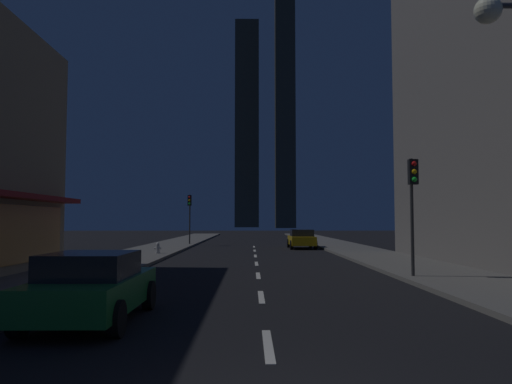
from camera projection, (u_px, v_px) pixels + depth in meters
ground_plane at (254, 249)px, 36.93m from camera, size 78.00×136.00×0.10m
sidewalk_right at (346, 247)px, 37.02m from camera, size 4.00×76.00×0.15m
sidewalk_left at (162, 248)px, 36.86m from camera, size 4.00×76.00×0.15m
lane_marking_center at (257, 269)px, 21.16m from camera, size 0.16×38.60×0.01m
skyscraper_distant_tall at (247, 124)px, 163.79m from camera, size 7.92×8.80×69.42m
skyscraper_distant_mid at (285, 103)px, 145.81m from camera, size 5.95×5.03×75.03m
car_parked_near at (92, 286)px, 10.11m from camera, size 1.98×4.24×1.45m
car_parked_far at (302, 239)px, 36.88m from camera, size 1.98×4.24×1.45m
fire_hydrant_far_left at (158, 248)px, 29.24m from camera, size 0.42×0.30×0.65m
traffic_light_near_right at (413, 190)px, 17.29m from camera, size 0.32×0.48×4.20m
traffic_light_far_left at (190, 208)px, 41.40m from camera, size 0.32×0.48×4.20m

